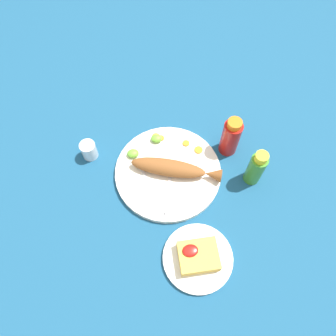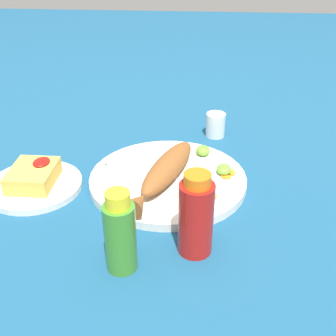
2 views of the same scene
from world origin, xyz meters
name	(u,v)px [view 2 (image 2 of 2)]	position (x,y,z in m)	size (l,w,h in m)	color
ground_plane	(168,183)	(0.00, 0.00, 0.00)	(4.00, 4.00, 0.00)	navy
main_plate	(168,180)	(0.00, 0.00, 0.01)	(0.34, 0.34, 0.02)	white
fried_fish	(165,171)	(-0.02, 0.01, 0.04)	(0.28, 0.14, 0.05)	brown
fork_near	(130,171)	(0.01, 0.08, 0.02)	(0.05, 0.18, 0.00)	silver
fork_far	(140,161)	(0.06, 0.07, 0.02)	(0.06, 0.18, 0.00)	silver
carrot_slice_near	(195,206)	(-0.11, -0.06, 0.02)	(0.03, 0.03, 0.00)	orange
carrot_slice_mid	(211,197)	(-0.07, -0.09, 0.02)	(0.02, 0.02, 0.00)	orange
carrot_slice_far	(226,176)	(0.01, -0.12, 0.02)	(0.02, 0.02, 0.00)	orange
carrot_slice_extra	(229,173)	(0.02, -0.13, 0.02)	(0.03, 0.03, 0.00)	orange
lime_wedge_main	(224,169)	(0.02, -0.12, 0.03)	(0.04, 0.03, 0.02)	#6BB233
lime_wedge_side	(203,150)	(0.10, -0.07, 0.03)	(0.04, 0.03, 0.02)	#6BB233
hot_sauce_bottle_red	(196,216)	(-0.21, -0.06, 0.07)	(0.06, 0.06, 0.15)	#B21914
hot_sauce_bottle_green	(120,234)	(-0.26, 0.05, 0.07)	(0.05, 0.05, 0.15)	#3D8428
salt_cup	(215,126)	(0.24, -0.10, 0.03)	(0.05, 0.05, 0.06)	silver
side_plate_fries	(35,186)	(-0.04, 0.28, 0.01)	(0.20, 0.20, 0.01)	white
fries_pile	(33,175)	(-0.04, 0.28, 0.03)	(0.11, 0.09, 0.04)	gold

